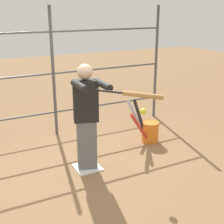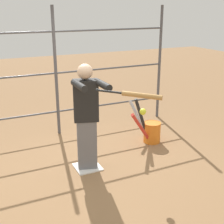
{
  "view_description": "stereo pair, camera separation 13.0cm",
  "coord_description": "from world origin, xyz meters",
  "px_view_note": "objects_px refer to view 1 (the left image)",
  "views": [
    {
      "loc": [
        1.69,
        4.15,
        2.47
      ],
      "look_at": [
        -0.33,
        0.23,
        0.97
      ],
      "focal_mm": 50.0,
      "sensor_mm": 36.0,
      "label": 1
    },
    {
      "loc": [
        1.57,
        4.21,
        2.47
      ],
      "look_at": [
        -0.33,
        0.23,
        0.97
      ],
      "focal_mm": 50.0,
      "sensor_mm": 36.0,
      "label": 2
    }
  ],
  "objects_px": {
    "baseball_bat_swinging": "(137,95)",
    "softball_in_flight": "(143,111)",
    "bat_bucket": "(148,130)",
    "batter": "(86,115)"
  },
  "relations": [
    {
      "from": "bat_bucket",
      "to": "softball_in_flight",
      "type": "bearing_deg",
      "value": 51.93
    },
    {
      "from": "batter",
      "to": "softball_in_flight",
      "type": "relative_size",
      "value": 17.54
    },
    {
      "from": "batter",
      "to": "baseball_bat_swinging",
      "type": "relative_size",
      "value": 2.45
    },
    {
      "from": "bat_bucket",
      "to": "batter",
      "type": "bearing_deg",
      "value": 17.06
    },
    {
      "from": "baseball_bat_swinging",
      "to": "softball_in_flight",
      "type": "height_order",
      "value": "baseball_bat_swinging"
    },
    {
      "from": "batter",
      "to": "baseball_bat_swinging",
      "type": "height_order",
      "value": "batter"
    },
    {
      "from": "baseball_bat_swinging",
      "to": "softball_in_flight",
      "type": "distance_m",
      "value": 0.5
    },
    {
      "from": "baseball_bat_swinging",
      "to": "bat_bucket",
      "type": "height_order",
      "value": "baseball_bat_swinging"
    },
    {
      "from": "batter",
      "to": "baseball_bat_swinging",
      "type": "xyz_separation_m",
      "value": [
        -0.39,
        0.81,
        0.47
      ]
    },
    {
      "from": "softball_in_flight",
      "to": "bat_bucket",
      "type": "xyz_separation_m",
      "value": [
        -0.78,
        -1.0,
        -0.8
      ]
    }
  ]
}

